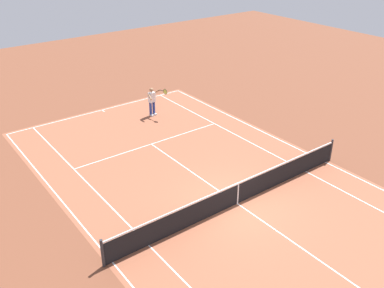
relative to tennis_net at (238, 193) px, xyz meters
The scene contains 6 objects.
ground_plane 0.49m from the tennis_net, ahead, with size 60.00×60.00×0.00m, color brown.
court_slab 0.49m from the tennis_net, ahead, with size 24.20×11.40×0.00m, color #935138.
court_line_markings 0.49m from the tennis_net, ahead, with size 23.85×11.05×0.01m.
tennis_net is the anchor object (origin of this frame).
tennis_player_near 9.67m from the tennis_net, 12.07° to the right, with size 1.02×0.82×1.70m.
tennis_ball 2.10m from the tennis_net, 65.25° to the right, with size 0.07×0.07×0.07m, color #CCE01E.
Camera 1 is at (-10.08, 9.79, 9.87)m, focal length 40.01 mm.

